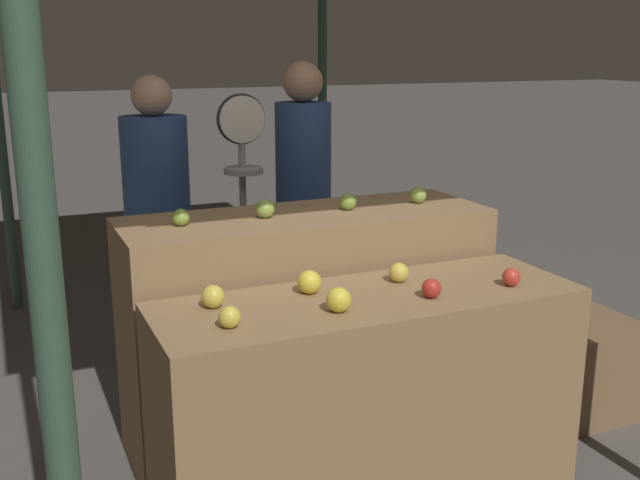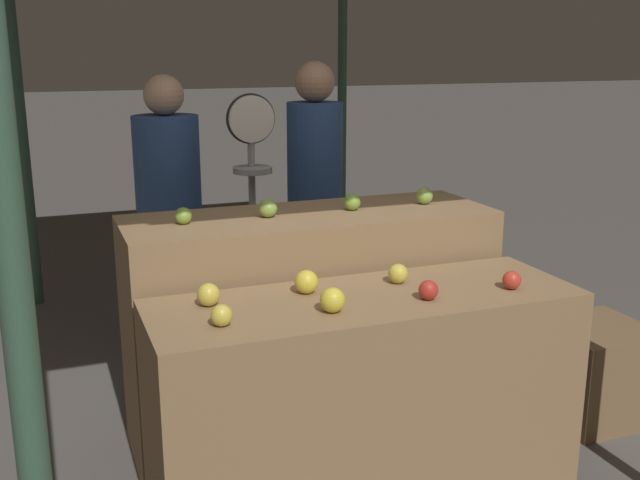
{
  "view_description": "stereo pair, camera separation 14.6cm",
  "coord_description": "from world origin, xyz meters",
  "px_view_note": "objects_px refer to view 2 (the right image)",
  "views": [
    {
      "loc": [
        -1.23,
        -2.33,
        1.76
      ],
      "look_at": [
        -0.07,
        0.3,
        1.01
      ],
      "focal_mm": 42.0,
      "sensor_mm": 36.0,
      "label": 1
    },
    {
      "loc": [
        -1.1,
        -2.38,
        1.76
      ],
      "look_at": [
        -0.07,
        0.3,
        1.01
      ],
      "focal_mm": 42.0,
      "sensor_mm": 36.0,
      "label": 2
    }
  ],
  "objects_px": {
    "produce_scale": "(252,179)",
    "person_vendor_at_scale": "(169,204)",
    "person_customer_left": "(315,188)",
    "wooden_crate_side": "(594,371)"
  },
  "relations": [
    {
      "from": "produce_scale",
      "to": "person_vendor_at_scale",
      "type": "height_order",
      "value": "person_vendor_at_scale"
    },
    {
      "from": "produce_scale",
      "to": "person_vendor_at_scale",
      "type": "distance_m",
      "value": 0.54
    },
    {
      "from": "produce_scale",
      "to": "person_customer_left",
      "type": "xyz_separation_m",
      "value": [
        0.43,
        0.24,
        -0.11
      ]
    },
    {
      "from": "produce_scale",
      "to": "wooden_crate_side",
      "type": "bearing_deg",
      "value": -34.97
    },
    {
      "from": "person_vendor_at_scale",
      "to": "person_customer_left",
      "type": "bearing_deg",
      "value": -159.37
    },
    {
      "from": "produce_scale",
      "to": "person_customer_left",
      "type": "height_order",
      "value": "person_customer_left"
    },
    {
      "from": "produce_scale",
      "to": "person_vendor_at_scale",
      "type": "bearing_deg",
      "value": 136.95
    },
    {
      "from": "person_customer_left",
      "to": "wooden_crate_side",
      "type": "bearing_deg",
      "value": 118.47
    },
    {
      "from": "person_vendor_at_scale",
      "to": "produce_scale",
      "type": "bearing_deg",
      "value": 165.17
    },
    {
      "from": "person_customer_left",
      "to": "wooden_crate_side",
      "type": "height_order",
      "value": "person_customer_left"
    }
  ]
}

